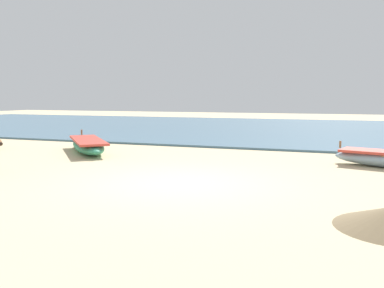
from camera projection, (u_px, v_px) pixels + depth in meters
ground at (178, 183)px, 9.07m from camera, size 80.00×80.00×0.00m
sea_water at (283, 129)px, 24.20m from camera, size 60.00×20.00×0.08m
fishing_boat_5 at (88, 145)px, 14.13m from camera, size 3.22×3.45×0.65m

